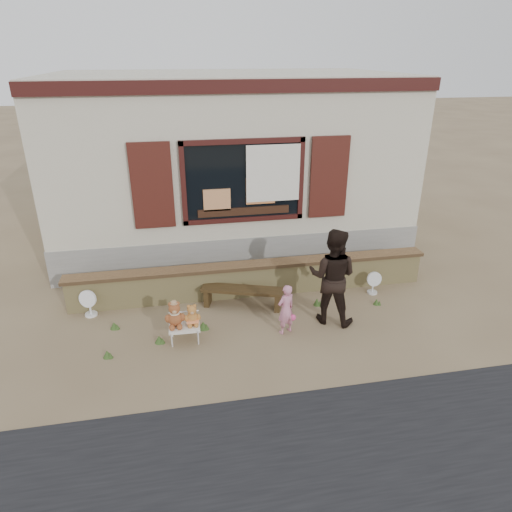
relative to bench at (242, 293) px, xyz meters
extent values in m
plane|color=brown|center=(0.28, -0.53, -0.29)|extent=(80.00, 80.00, 0.00)
cube|color=#A19A82|center=(0.28, 3.97, 2.11)|extent=(8.00, 5.00, 3.20)
cube|color=gray|center=(0.28, 3.97, 0.11)|extent=(8.04, 5.04, 0.80)
cube|color=black|center=(0.28, 1.44, 1.76)|extent=(2.30, 0.04, 1.50)
cube|color=#35110F|center=(0.28, 1.42, 2.56)|extent=(2.50, 0.08, 0.10)
cube|color=#35110F|center=(0.28, 1.42, 0.96)|extent=(2.50, 0.08, 0.10)
cube|color=#35110F|center=(-0.92, 1.42, 1.76)|extent=(0.10, 0.08, 1.70)
cube|color=#35110F|center=(1.48, 1.42, 1.76)|extent=(0.10, 0.08, 1.70)
cube|color=#38160F|center=(-1.52, 1.41, 1.76)|extent=(0.80, 0.07, 1.70)
cube|color=#38160F|center=(2.08, 1.41, 1.76)|extent=(0.80, 0.07, 1.70)
cube|color=silver|center=(0.88, 1.37, 1.91)|extent=(1.10, 0.02, 1.15)
cube|color=#35110F|center=(0.28, 1.45, 3.56)|extent=(8.00, 0.12, 0.25)
cube|color=black|center=(0.28, 1.41, 1.14)|extent=(1.90, 0.06, 0.16)
cube|color=tan|center=(-0.27, 1.41, 1.41)|extent=(0.55, 0.06, 0.45)
cube|color=#E08447|center=(0.63, 1.41, 1.56)|extent=(0.60, 0.06, 0.55)
cube|color=tan|center=(0.28, 0.47, 0.01)|extent=(7.00, 0.30, 0.60)
cube|color=brown|center=(0.28, 0.47, 0.34)|extent=(7.10, 0.36, 0.07)
cube|color=#2F2210|center=(0.00, 0.00, 0.08)|extent=(1.56, 0.80, 0.06)
cube|color=#2F2210|center=(-0.64, 0.22, -0.12)|extent=(0.18, 0.30, 0.33)
cube|color=#2F2210|center=(0.64, -0.22, -0.12)|extent=(0.18, 0.30, 0.33)
cube|color=silver|center=(-1.12, -0.92, 0.00)|extent=(0.52, 0.46, 0.04)
cylinder|color=silver|center=(-1.34, -1.11, -0.15)|extent=(0.02, 0.02, 0.27)
cylinder|color=silver|center=(-0.91, -1.12, -0.15)|extent=(0.02, 0.02, 0.27)
cylinder|color=silver|center=(-1.33, -0.72, -0.15)|extent=(0.02, 0.02, 0.27)
cylinder|color=silver|center=(-0.90, -0.73, -0.15)|extent=(0.02, 0.02, 0.27)
imported|color=pink|center=(0.59, -1.00, 0.17)|extent=(0.39, 0.33, 0.91)
imported|color=black|center=(1.47, -0.76, 0.59)|extent=(1.07, 1.00, 1.75)
cylinder|color=white|center=(-2.79, 0.21, -0.27)|extent=(0.22, 0.22, 0.04)
cylinder|color=white|center=(-2.79, 0.21, -0.13)|extent=(0.04, 0.04, 0.28)
cylinder|color=white|center=(-2.79, 0.21, 0.08)|extent=(0.34, 0.21, 0.33)
cylinder|color=silver|center=(2.65, 0.04, -0.27)|extent=(0.20, 0.20, 0.04)
cylinder|color=silver|center=(2.65, 0.04, -0.14)|extent=(0.03, 0.03, 0.26)
cylinder|color=silver|center=(2.65, 0.04, 0.04)|extent=(0.30, 0.11, 0.30)
cone|color=#344F1F|center=(-0.80, -0.63, -0.22)|extent=(0.17, 0.17, 0.14)
cone|color=#344F1F|center=(-2.33, -0.32, -0.22)|extent=(0.15, 0.15, 0.13)
cone|color=#344F1F|center=(-1.55, -0.91, -0.22)|extent=(0.15, 0.15, 0.13)
cone|color=#344F1F|center=(-2.36, -1.16, -0.22)|extent=(0.14, 0.14, 0.13)
cone|color=#344F1F|center=(2.53, -0.41, -0.22)|extent=(0.11, 0.11, 0.12)
cone|color=#344F1F|center=(1.40, -0.22, -0.21)|extent=(0.13, 0.13, 0.15)
camera|label=1|loc=(-1.16, -7.45, 4.13)|focal=32.00mm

